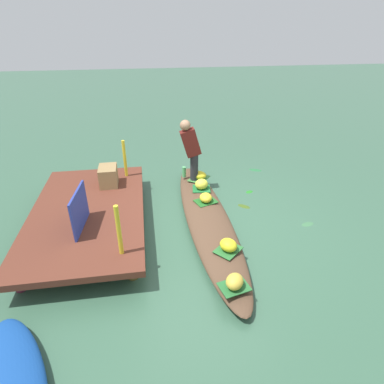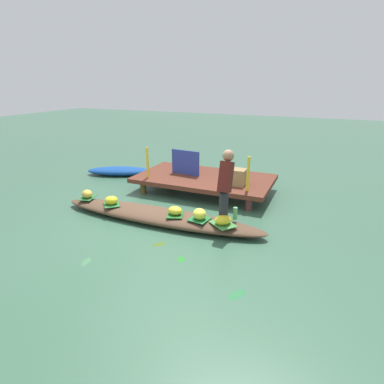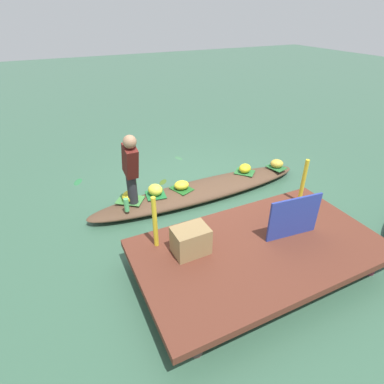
{
  "view_description": "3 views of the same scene",
  "coord_description": "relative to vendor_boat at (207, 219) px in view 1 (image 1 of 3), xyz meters",
  "views": [
    {
      "loc": [
        -4.44,
        0.95,
        3.1
      ],
      "look_at": [
        0.23,
        0.23,
        0.52
      ],
      "focal_mm": 29.73,
      "sensor_mm": 36.0,
      "label": 1
    },
    {
      "loc": [
        2.82,
        -4.82,
        2.56
      ],
      "look_at": [
        0.45,
        0.6,
        0.46
      ],
      "focal_mm": 29.56,
      "sensor_mm": 36.0,
      "label": 2
    },
    {
      "loc": [
        2.3,
        4.35,
        3.04
      ],
      "look_at": [
        0.37,
        0.34,
        0.35
      ],
      "focal_mm": 28.96,
      "sensor_mm": 36.0,
      "label": 3
    }
  ],
  "objects": [
    {
      "name": "leaf_mat_4",
      "position": [
        -1.0,
        -0.1,
        0.11
      ],
      "size": [
        0.46,
        0.47,
        0.01
      ],
      "primitive_type": "cube",
      "rotation": [
        0.0,
        0.0,
        2.3
      ],
      "color": "#2A6930",
      "rests_on": "vendor_boat"
    },
    {
      "name": "drifting_plant_3",
      "position": [
        -0.27,
        -1.7,
        -0.11
      ],
      "size": [
        0.18,
        0.26,
        0.01
      ],
      "primitive_type": "ellipsoid",
      "rotation": [
        0.0,
        0.0,
        1.84
      ],
      "color": "#396B44",
      "rests_on": "ground"
    },
    {
      "name": "leaf_mat_0",
      "position": [
        1.33,
        -0.08,
        0.11
      ],
      "size": [
        0.54,
        0.52,
        0.01
      ],
      "primitive_type": "cube",
      "rotation": [
        0.0,
        0.0,
        2.49
      ],
      "color": "#3E7E3A",
      "rests_on": "vendor_boat"
    },
    {
      "name": "canal_water",
      "position": [
        0.0,
        0.0,
        -0.11
      ],
      "size": [
        40.0,
        40.0,
        0.0
      ],
      "primitive_type": "plane",
      "color": "#355C45",
      "rests_on": "ground"
    },
    {
      "name": "drifting_plant_0",
      "position": [
        1.0,
        -1.07,
        -0.11
      ],
      "size": [
        0.17,
        0.2,
        0.01
      ],
      "primitive_type": "ellipsoid",
      "rotation": [
        0.0,
        0.0,
        2.08
      ],
      "color": "#217821",
      "rests_on": "ground"
    },
    {
      "name": "produce_crate",
      "position": [
        1.03,
        1.67,
        0.44
      ],
      "size": [
        0.44,
        0.33,
        0.36
      ],
      "primitive_type": "cube",
      "rotation": [
        0.0,
        0.0,
        0.01
      ],
      "color": "olive",
      "rests_on": "dock_platform"
    },
    {
      "name": "leaf_mat_1",
      "position": [
        -1.7,
        0.01,
        0.11
      ],
      "size": [
        0.35,
        0.41,
        0.01
      ],
      "primitive_type": "cube",
      "rotation": [
        0.0,
        0.0,
        1.81
      ],
      "color": "#266530",
      "rests_on": "vendor_boat"
    },
    {
      "name": "railing_post_east",
      "position": [
        1.37,
        1.37,
        0.63
      ],
      "size": [
        0.06,
        0.06,
        0.73
      ],
      "primitive_type": "cylinder",
      "color": "gold",
      "rests_on": "dock_platform"
    },
    {
      "name": "dock_platform",
      "position": [
        0.17,
        1.97,
        0.21
      ],
      "size": [
        3.2,
        1.8,
        0.37
      ],
      "color": "#5B2C1F",
      "rests_on": "ground"
    },
    {
      "name": "banana_bunch_3",
      "position": [
        0.88,
        -0.05,
        0.21
      ],
      "size": [
        0.34,
        0.35,
        0.2
      ],
      "primitive_type": "ellipsoid",
      "rotation": [
        0.0,
        0.0,
        0.59
      ],
      "color": "yellow",
      "rests_on": "vendor_boat"
    },
    {
      "name": "railing_post_west",
      "position": [
        -1.03,
        1.37,
        0.63
      ],
      "size": [
        0.06,
        0.06,
        0.73
      ],
      "primitive_type": "cylinder",
      "color": "gold",
      "rests_on": "dock_platform"
    },
    {
      "name": "banana_bunch_4",
      "position": [
        -1.0,
        -0.1,
        0.2
      ],
      "size": [
        0.34,
        0.33,
        0.17
      ],
      "primitive_type": "ellipsoid",
      "rotation": [
        0.0,
        0.0,
        3.68
      ],
      "color": "yellow",
      "rests_on": "vendor_boat"
    },
    {
      "name": "leaf_mat_3",
      "position": [
        0.88,
        -0.05,
        0.11
      ],
      "size": [
        0.37,
        0.38,
        0.01
      ],
      "primitive_type": "cube",
      "rotation": [
        0.0,
        0.0,
        3.0
      ],
      "color": "#1D6831",
      "rests_on": "vendor_boat"
    },
    {
      "name": "vendor_boat",
      "position": [
        0.0,
        0.0,
        0.0
      ],
      "size": [
        4.21,
        0.8,
        0.22
      ],
      "primitive_type": "ellipsoid",
      "rotation": [
        0.0,
        0.0,
        0.02
      ],
      "color": "brown",
      "rests_on": "ground"
    },
    {
      "name": "leaf_mat_2",
      "position": [
        0.39,
        -0.04,
        0.11
      ],
      "size": [
        0.4,
        0.45,
        0.01
      ],
      "primitive_type": "cube",
      "rotation": [
        0.0,
        0.0,
        1.91
      ],
      "color": "#205E22",
      "rests_on": "vendor_boat"
    },
    {
      "name": "banana_bunch_2",
      "position": [
        0.39,
        -0.04,
        0.19
      ],
      "size": [
        0.29,
        0.25,
        0.15
      ],
      "primitive_type": "ellipsoid",
      "rotation": [
        0.0,
        0.0,
        6.17
      ],
      "color": "yellow",
      "rests_on": "vendor_boat"
    },
    {
      "name": "drifting_plant_2",
      "position": [
        0.47,
        -0.8,
        -0.11
      ],
      "size": [
        0.25,
        0.26,
        0.01
      ],
      "primitive_type": "ellipsoid",
      "rotation": [
        0.0,
        0.0,
        0.84
      ],
      "color": "#3D571A",
      "rests_on": "ground"
    },
    {
      "name": "drifting_plant_1",
      "position": [
        2.01,
        -1.54,
        -0.11
      ],
      "size": [
        0.25,
        0.32,
        0.01
      ],
      "primitive_type": "ellipsoid",
      "rotation": [
        0.0,
        0.0,
        1.12
      ],
      "color": "#27693A",
      "rests_on": "ground"
    },
    {
      "name": "market_banner",
      "position": [
        -0.33,
        1.97,
        0.56
      ],
      "size": [
        0.75,
        0.1,
        0.6
      ],
      "primitive_type": "cube",
      "rotation": [
        0.0,
        0.0,
        -0.1
      ],
      "color": "#293991",
      "rests_on": "dock_platform"
    },
    {
      "name": "banana_bunch_1",
      "position": [
        -1.7,
        0.01,
        0.2
      ],
      "size": [
        0.33,
        0.32,
        0.17
      ],
      "primitive_type": "ellipsoid",
      "rotation": [
        0.0,
        0.0,
        5.7
      ],
      "color": "gold",
      "rests_on": "vendor_boat"
    },
    {
      "name": "water_bottle",
      "position": [
        1.46,
        0.21,
        0.22
      ],
      "size": [
        0.08,
        0.08,
        0.22
      ],
      "primitive_type": "cylinder",
      "color": "#57B56A",
      "rests_on": "vendor_boat"
    },
    {
      "name": "banana_bunch_0",
      "position": [
        1.33,
        -0.08,
        0.19
      ],
      "size": [
        0.36,
        0.39,
        0.15
      ],
      "primitive_type": "ellipsoid",
      "rotation": [
        0.0,
        0.0,
        1.08
      ],
      "color": "yellow",
      "rests_on": "vendor_boat"
    },
    {
      "name": "vendor_person",
      "position": [
        1.3,
        0.09,
        0.81
      ],
      "size": [
        0.2,
        0.42,
        1.25
      ],
      "color": "#28282D",
      "rests_on": "vendor_boat"
    }
  ]
}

